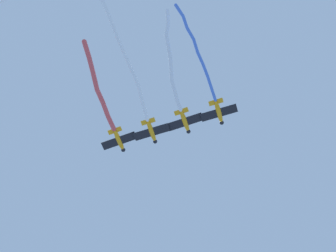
{
  "coord_description": "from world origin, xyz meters",
  "views": [
    {
      "loc": [
        21.64,
        23.97,
        5.72
      ],
      "look_at": [
        -1.71,
        1.94,
        89.81
      ],
      "focal_mm": 45.47,
      "sensor_mm": 36.0,
      "label": 1
    }
  ],
  "objects_px": {
    "airplane_right_wing": "(152,132)",
    "airplane_slot": "(119,140)",
    "airplane_left_wing": "(185,122)",
    "airplane_lead": "(219,112)"
  },
  "relations": [
    {
      "from": "airplane_lead",
      "to": "airplane_right_wing",
      "type": "bearing_deg",
      "value": 90.07
    },
    {
      "from": "airplane_right_wing",
      "to": "airplane_lead",
      "type": "bearing_deg",
      "value": -89.45
    },
    {
      "from": "airplane_left_wing",
      "to": "airplane_right_wing",
      "type": "height_order",
      "value": "airplane_left_wing"
    },
    {
      "from": "airplane_left_wing",
      "to": "airplane_right_wing",
      "type": "relative_size",
      "value": 1.01
    },
    {
      "from": "airplane_lead",
      "to": "airplane_left_wing",
      "type": "relative_size",
      "value": 0.99
    },
    {
      "from": "airplane_lead",
      "to": "airplane_right_wing",
      "type": "relative_size",
      "value": 1.0
    },
    {
      "from": "airplane_left_wing",
      "to": "airplane_slot",
      "type": "height_order",
      "value": "same"
    },
    {
      "from": "airplane_right_wing",
      "to": "airplane_slot",
      "type": "relative_size",
      "value": 0.99
    },
    {
      "from": "airplane_left_wing",
      "to": "airplane_slot",
      "type": "relative_size",
      "value": 1.0
    },
    {
      "from": "airplane_left_wing",
      "to": "airplane_lead",
      "type": "bearing_deg",
      "value": -87.69
    }
  ]
}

